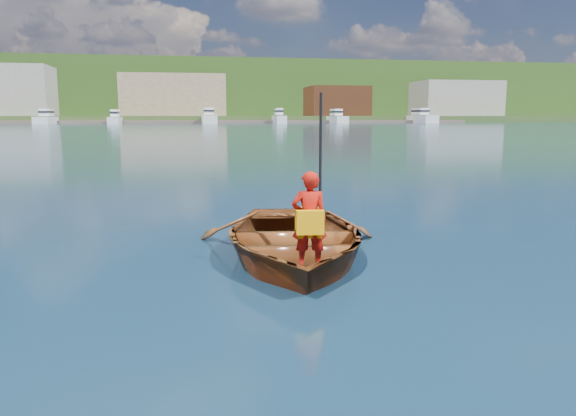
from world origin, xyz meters
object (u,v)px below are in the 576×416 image
Objects in this scene: rowboat at (293,239)px; child_paddler at (309,220)px; marina_yachts at (184,118)px; dock at (183,122)px.

child_paddler is at bearing -87.35° from rowboat.
child_paddler is 144.36m from marina_yachts.
rowboat is 148.14m from dock.
child_paddler is 149.05m from dock.
rowboat is 143.45m from marina_yachts.
dock is at bearing 90.75° from child_paddler.
dock is 1.09× the size of marina_yachts.
dock is (-1.90, 148.13, 0.13)m from rowboat.
dock is 4.81m from marina_yachts.
rowboat is 1.01m from child_paddler.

